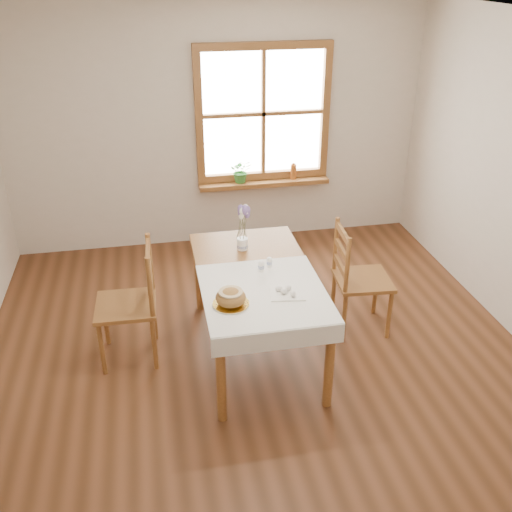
{
  "coord_description": "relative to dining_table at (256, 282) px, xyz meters",
  "views": [
    {
      "loc": [
        -0.74,
        -3.51,
        2.95
      ],
      "look_at": [
        0.0,
        0.3,
        0.9
      ],
      "focal_mm": 40.0,
      "sensor_mm": 36.0,
      "label": 1
    }
  ],
  "objects": [
    {
      "name": "ground",
      "position": [
        0.0,
        -0.3,
        -0.66
      ],
      "size": [
        5.0,
        5.0,
        0.0
      ],
      "primitive_type": "plane",
      "color": "brown",
      "rests_on": "ground"
    },
    {
      "name": "room_walls",
      "position": [
        0.0,
        -0.3,
        1.04
      ],
      "size": [
        4.6,
        5.1,
        2.65
      ],
      "color": "beige",
      "rests_on": "ground"
    },
    {
      "name": "window",
      "position": [
        0.5,
        2.17,
        0.79
      ],
      "size": [
        1.46,
        0.08,
        1.46
      ],
      "color": "#955B2E",
      "rests_on": "ground"
    },
    {
      "name": "window_sill",
      "position": [
        0.5,
        2.1,
        0.03
      ],
      "size": [
        1.46,
        0.2,
        0.05
      ],
      "color": "#955B2E",
      "rests_on": "ground"
    },
    {
      "name": "dining_table",
      "position": [
        0.0,
        0.0,
        0.0
      ],
      "size": [
        0.9,
        1.6,
        0.75
      ],
      "color": "#955B2E",
      "rests_on": "ground"
    },
    {
      "name": "table_linen",
      "position": [
        0.0,
        -0.3,
        0.09
      ],
      "size": [
        0.91,
        0.99,
        0.01
      ],
      "primitive_type": "cube",
      "color": "white",
      "rests_on": "dining_table"
    },
    {
      "name": "chair_left",
      "position": [
        -1.03,
        0.13,
        -0.16
      ],
      "size": [
        0.51,
        0.49,
        1.01
      ],
      "primitive_type": null,
      "rotation": [
        0.0,
        0.0,
        -1.6
      ],
      "color": "#955B2E",
      "rests_on": "ground"
    },
    {
      "name": "chair_right",
      "position": [
        0.97,
        0.18,
        -0.17
      ],
      "size": [
        0.52,
        0.5,
        0.98
      ],
      "primitive_type": null,
      "rotation": [
        0.0,
        0.0,
        1.49
      ],
      "color": "#955B2E",
      "rests_on": "ground"
    },
    {
      "name": "bread_plate",
      "position": [
        -0.27,
        -0.43,
        0.1
      ],
      "size": [
        0.29,
        0.29,
        0.01
      ],
      "primitive_type": "cylinder",
      "rotation": [
        0.0,
        0.0,
        0.16
      ],
      "color": "white",
      "rests_on": "table_linen"
    },
    {
      "name": "bread_loaf",
      "position": [
        -0.27,
        -0.43,
        0.17
      ],
      "size": [
        0.22,
        0.22,
        0.12
      ],
      "primitive_type": "ellipsoid",
      "color": "#A4793A",
      "rests_on": "bread_plate"
    },
    {
      "name": "egg_napkin",
      "position": [
        0.16,
        -0.36,
        0.1
      ],
      "size": [
        0.28,
        0.25,
        0.01
      ],
      "primitive_type": "cube",
      "rotation": [
        0.0,
        0.0,
        -0.13
      ],
      "color": "white",
      "rests_on": "table_linen"
    },
    {
      "name": "eggs",
      "position": [
        0.16,
        -0.36,
        0.13
      ],
      "size": [
        0.22,
        0.2,
        0.04
      ],
      "primitive_type": null,
      "rotation": [
        0.0,
        0.0,
        -0.13
      ],
      "color": "white",
      "rests_on": "egg_napkin"
    },
    {
      "name": "salt_shaker",
      "position": [
        0.04,
        0.0,
        0.14
      ],
      "size": [
        0.06,
        0.06,
        0.09
      ],
      "primitive_type": "cylinder",
      "rotation": [
        0.0,
        0.0,
        -0.36
      ],
      "color": "white",
      "rests_on": "table_linen"
    },
    {
      "name": "pepper_shaker",
      "position": [
        0.12,
        0.07,
        0.14
      ],
      "size": [
        0.05,
        0.05,
        0.08
      ],
      "primitive_type": "cylinder",
      "rotation": [
        0.0,
        0.0,
        0.04
      ],
      "color": "white",
      "rests_on": "table_linen"
    },
    {
      "name": "flower_vase",
      "position": [
        -0.04,
        0.41,
        0.14
      ],
      "size": [
        0.1,
        0.1,
        0.1
      ],
      "primitive_type": "cylinder",
      "rotation": [
        0.0,
        0.0,
        -0.07
      ],
      "color": "white",
      "rests_on": "dining_table"
    },
    {
      "name": "lavender_bouquet",
      "position": [
        -0.04,
        0.41,
        0.34
      ],
      "size": [
        0.16,
        0.16,
        0.3
      ],
      "primitive_type": null,
      "color": "#68518F",
      "rests_on": "flower_vase"
    },
    {
      "name": "potted_plant",
      "position": [
        0.24,
        2.1,
        0.15
      ],
      "size": [
        0.25,
        0.28,
        0.2
      ],
      "primitive_type": "imported",
      "rotation": [
        0.0,
        0.0,
        -0.08
      ],
      "color": "#357D32",
      "rests_on": "window_sill"
    },
    {
      "name": "amber_bottle",
      "position": [
        0.84,
        2.1,
        0.14
      ],
      "size": [
        0.07,
        0.07,
        0.19
      ],
      "primitive_type": "cylinder",
      "rotation": [
        0.0,
        0.0,
        0.14
      ],
      "color": "#A7551E",
      "rests_on": "window_sill"
    }
  ]
}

